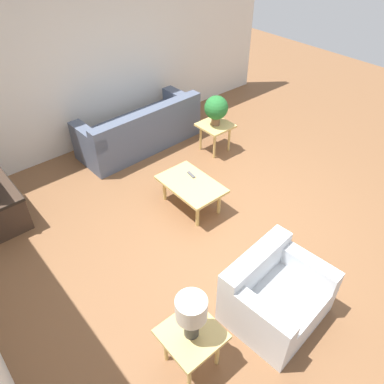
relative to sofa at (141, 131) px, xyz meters
The scene contains 10 objects.
ground_plane 2.38m from the sofa, behind, with size 14.00×14.00×0.00m, color brown.
wall_right 1.28m from the sofa, 17.70° to the left, with size 0.12×7.20×2.70m.
sofa is the anchor object (origin of this frame).
armchair 3.75m from the sofa, 167.03° to the left, with size 0.90×1.04×0.73m.
coffee_table 1.82m from the sofa, 168.19° to the left, with size 0.92×0.59×0.41m.
side_table_plant 1.28m from the sofa, 135.94° to the right, with size 0.51×0.51×0.50m.
side_table_lamp 3.97m from the sofa, 152.36° to the left, with size 0.51×0.51×0.50m.
potted_plant 1.37m from the sofa, 135.94° to the right, with size 0.39×0.39×0.50m.
table_lamp 4.00m from the sofa, 152.36° to the left, with size 0.27×0.27×0.49m.
remote_control 1.67m from the sofa, behind, with size 0.16×0.06×0.02m.
Camera 1 is at (-2.51, 2.76, 3.56)m, focal length 35.00 mm.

